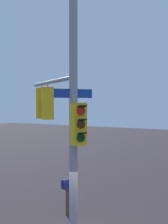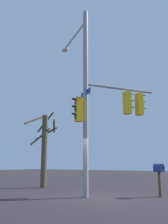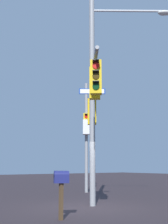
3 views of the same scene
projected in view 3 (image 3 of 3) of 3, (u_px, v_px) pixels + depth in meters
The scene contains 4 objects.
ground_plane at pixel (87, 208), 11.38m from camera, with size 80.00×80.00×0.00m, color #332A2F.
main_signal_pole_assembly at pixel (98, 86), 11.89m from camera, with size 3.65×5.16×8.76m.
secondary_pole_assembly at pixel (86, 130), 18.09m from camera, with size 0.74×0.67×6.57m.
mailbox at pixel (61, 181), 8.96m from camera, with size 0.40×0.50×1.41m.
Camera 3 is at (9.44, -7.13, 1.57)m, focal length 48.60 mm.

